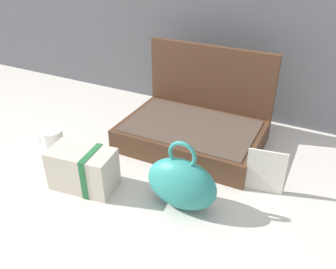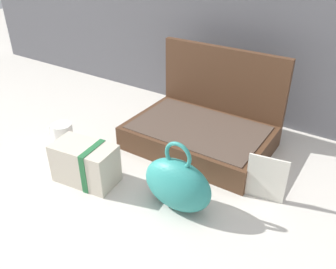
{
  "view_description": "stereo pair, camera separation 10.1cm",
  "coord_description": "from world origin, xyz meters",
  "px_view_note": "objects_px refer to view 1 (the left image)",
  "views": [
    {
      "loc": [
        0.37,
        -0.8,
        0.7
      ],
      "look_at": [
        -0.03,
        -0.02,
        0.18
      ],
      "focal_mm": 37.38,
      "sensor_mm": 36.0,
      "label": 1
    },
    {
      "loc": [
        0.45,
        -0.75,
        0.7
      ],
      "look_at": [
        -0.03,
        -0.02,
        0.18
      ],
      "focal_mm": 37.38,
      "sensor_mm": 36.0,
      "label": 2
    }
  ],
  "objects_px": {
    "teal_pouch_handbag": "(182,183)",
    "info_card_left": "(265,172)",
    "open_suitcase": "(195,125)",
    "cream_toiletry_bag": "(84,169)",
    "coffee_mug": "(53,142)"
  },
  "relations": [
    {
      "from": "teal_pouch_handbag",
      "to": "info_card_left",
      "type": "relative_size",
      "value": 1.5
    },
    {
      "from": "teal_pouch_handbag",
      "to": "info_card_left",
      "type": "bearing_deg",
      "value": 41.06
    },
    {
      "from": "info_card_left",
      "to": "open_suitcase",
      "type": "bearing_deg",
      "value": 140.94
    },
    {
      "from": "open_suitcase",
      "to": "cream_toiletry_bag",
      "type": "xyz_separation_m",
      "value": [
        -0.2,
        -0.4,
        -0.01
      ]
    },
    {
      "from": "open_suitcase",
      "to": "cream_toiletry_bag",
      "type": "height_order",
      "value": "open_suitcase"
    },
    {
      "from": "teal_pouch_handbag",
      "to": "open_suitcase",
      "type": "bearing_deg",
      "value": 106.77
    },
    {
      "from": "open_suitcase",
      "to": "info_card_left",
      "type": "relative_size",
      "value": 3.39
    },
    {
      "from": "teal_pouch_handbag",
      "to": "cream_toiletry_bag",
      "type": "relative_size",
      "value": 1.05
    },
    {
      "from": "info_card_left",
      "to": "teal_pouch_handbag",
      "type": "bearing_deg",
      "value": -147.9
    },
    {
      "from": "coffee_mug",
      "to": "teal_pouch_handbag",
      "type": "bearing_deg",
      "value": -5.05
    },
    {
      "from": "info_card_left",
      "to": "cream_toiletry_bag",
      "type": "bearing_deg",
      "value": -164.89
    },
    {
      "from": "coffee_mug",
      "to": "info_card_left",
      "type": "distance_m",
      "value": 0.73
    },
    {
      "from": "open_suitcase",
      "to": "coffee_mug",
      "type": "xyz_separation_m",
      "value": [
        -0.42,
        -0.3,
        -0.02
      ]
    },
    {
      "from": "coffee_mug",
      "to": "info_card_left",
      "type": "xyz_separation_m",
      "value": [
        0.72,
        0.13,
        0.03
      ]
    },
    {
      "from": "cream_toiletry_bag",
      "to": "coffee_mug",
      "type": "xyz_separation_m",
      "value": [
        -0.22,
        0.1,
        -0.02
      ]
    }
  ]
}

